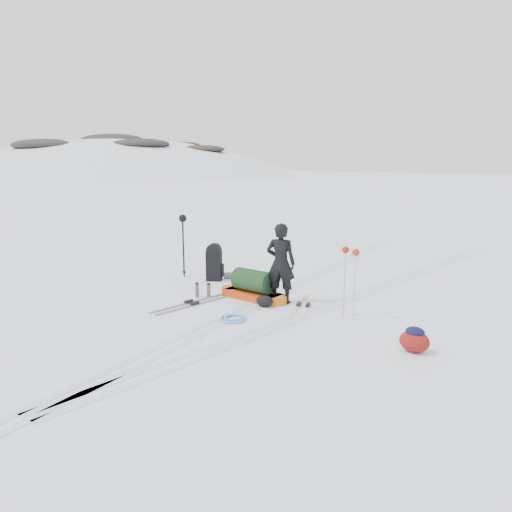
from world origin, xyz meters
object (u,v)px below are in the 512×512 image
(expedition_rucksack, at_px, (217,263))
(pulk_sled, at_px, (253,288))
(skier, at_px, (281,263))
(ski_poles_black, at_px, (183,226))

(expedition_rucksack, bearing_deg, pulk_sled, -53.61)
(skier, distance_m, ski_poles_black, 3.18)
(pulk_sled, height_order, ski_poles_black, ski_poles_black)
(pulk_sled, bearing_deg, expedition_rucksack, 157.29)
(skier, bearing_deg, pulk_sled, -8.56)
(skier, relative_size, expedition_rucksack, 1.79)
(skier, bearing_deg, expedition_rucksack, -35.62)
(pulk_sled, bearing_deg, ski_poles_black, 169.43)
(skier, relative_size, pulk_sled, 0.99)
(pulk_sled, height_order, expedition_rucksack, expedition_rucksack)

